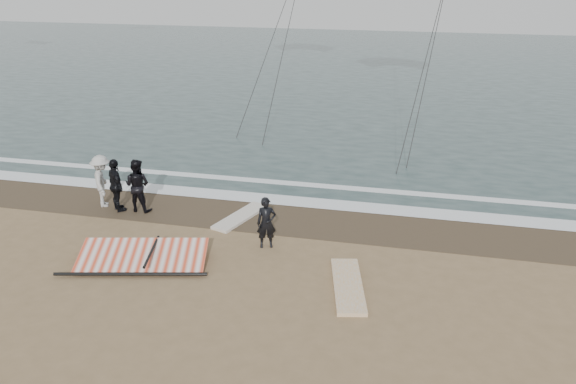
% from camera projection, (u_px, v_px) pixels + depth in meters
% --- Properties ---
extents(ground, '(120.00, 120.00, 0.00)m').
position_uv_depth(ground, '(247.00, 286.00, 15.24)').
color(ground, '#8C704C').
rests_on(ground, ground).
extents(sea, '(120.00, 54.00, 0.02)m').
position_uv_depth(sea, '(364.00, 70.00, 44.97)').
color(sea, '#233838').
rests_on(sea, ground).
extents(wet_sand, '(120.00, 2.80, 0.01)m').
position_uv_depth(wet_sand, '(284.00, 217.00, 19.29)').
color(wet_sand, '#4C3D2B').
rests_on(wet_sand, ground).
extents(foam_near, '(120.00, 0.90, 0.01)m').
position_uv_depth(foam_near, '(292.00, 201.00, 20.54)').
color(foam_near, white).
rests_on(foam_near, sea).
extents(foam_far, '(120.00, 0.45, 0.01)m').
position_uv_depth(foam_far, '(301.00, 184.00, 22.08)').
color(foam_far, white).
rests_on(foam_far, sea).
extents(man_main, '(0.69, 0.56, 1.62)m').
position_uv_depth(man_main, '(266.00, 223.00, 17.03)').
color(man_main, black).
rests_on(man_main, ground).
extents(board_white, '(1.31, 2.85, 0.11)m').
position_uv_depth(board_white, '(348.00, 285.00, 15.17)').
color(board_white, silver).
rests_on(board_white, ground).
extents(board_cream, '(1.42, 2.53, 0.10)m').
position_uv_depth(board_cream, '(241.00, 217.00, 19.23)').
color(board_cream, beige).
rests_on(board_cream, ground).
extents(trio_cluster, '(2.47, 1.56, 1.92)m').
position_uv_depth(trio_cluster, '(117.00, 184.00, 19.63)').
color(trio_cluster, black).
rests_on(trio_cluster, ground).
extents(sail_rig, '(4.19, 2.46, 0.50)m').
position_uv_depth(sail_rig, '(143.00, 255.00, 16.42)').
color(sail_rig, black).
rests_on(sail_rig, ground).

